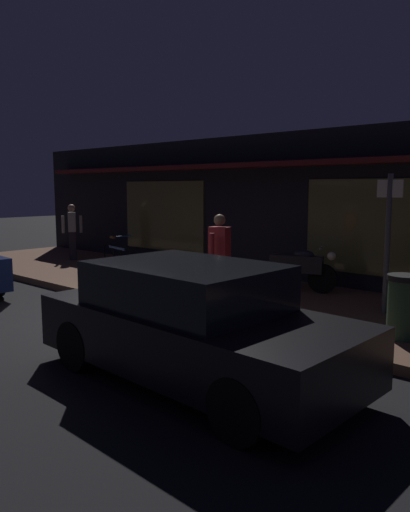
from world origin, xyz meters
The scene contains 10 objects.
ground_plane centered at (0.00, 0.00, 0.00)m, with size 60.00×60.00×0.00m, color black.
sidewalk_slab centered at (0.00, 3.00, 0.07)m, with size 18.00×4.00×0.15m, color brown.
storefront_building centered at (0.00, 6.39, 1.80)m, with size 18.00×3.30×3.60m.
motorcycle centered at (1.95, 4.00, 0.65)m, with size 1.64×0.79×0.97m.
bicycle_parked centered at (-3.31, 3.36, 0.51)m, with size 1.63×0.48×0.91m.
person_photographer centered at (-5.62, 3.50, 1.03)m, with size 0.44×0.55×1.67m.
person_bystander centered at (1.33, 2.18, 1.03)m, with size 0.41×0.62×1.67m.
sign_post centered at (4.08, 3.39, 1.51)m, with size 0.44×0.09×2.40m.
trash_bin centered at (4.86, 2.12, 0.62)m, with size 0.48×0.48×0.93m.
parked_car_far centered at (3.43, -0.78, 0.70)m, with size 4.15×1.89×1.42m.
Camera 1 is at (7.45, -5.01, 2.32)m, focal length 35.12 mm.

